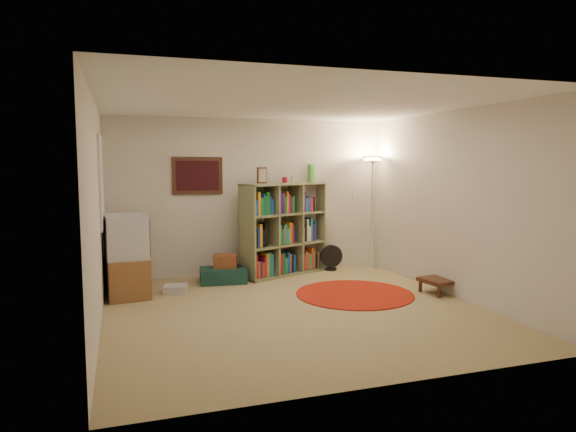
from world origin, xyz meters
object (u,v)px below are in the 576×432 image
object	(u,v)px
bookshelf	(283,230)
floor_fan	(331,258)
side_table	(440,281)
floor_lamp	(372,176)
tv_stand	(127,257)
suitcase	(223,275)

from	to	relation	value
bookshelf	floor_fan	xyz separation A→B (m)	(0.87, 0.05, -0.50)
bookshelf	floor_fan	distance (m)	1.00
side_table	floor_fan	bearing A→B (deg)	114.01
floor_fan	floor_lamp	bearing A→B (deg)	-3.08
tv_stand	floor_fan	bearing A→B (deg)	5.64
bookshelf	tv_stand	distance (m)	2.49
bookshelf	floor_fan	world-z (taller)	bookshelf
tv_stand	suitcase	xyz separation A→B (m)	(1.38, 0.37, -0.43)
bookshelf	floor_lamp	xyz separation A→B (m)	(1.58, -0.02, 0.87)
floor_fan	suitcase	size ratio (longest dim) A/B	0.59
bookshelf	suitcase	xyz separation A→B (m)	(-1.02, -0.26, -0.61)
floor_fan	tv_stand	xyz separation A→B (m)	(-3.27, -0.68, 0.32)
floor_lamp	suitcase	size ratio (longest dim) A/B	2.64
floor_fan	suitcase	world-z (taller)	floor_fan
bookshelf	tv_stand	bearing A→B (deg)	172.82
tv_stand	side_table	world-z (taller)	tv_stand
bookshelf	suitcase	size ratio (longest dim) A/B	2.46
bookshelf	suitcase	world-z (taller)	bookshelf
side_table	bookshelf	bearing A→B (deg)	133.03
bookshelf	side_table	xyz separation A→B (m)	(1.70, -1.83, -0.54)
side_table	tv_stand	bearing A→B (deg)	163.82
bookshelf	side_table	distance (m)	2.56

